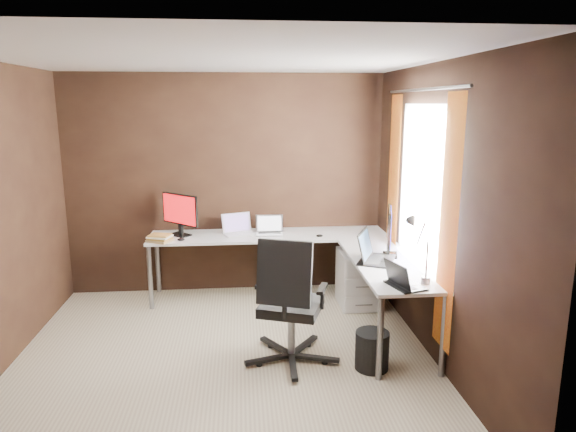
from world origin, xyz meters
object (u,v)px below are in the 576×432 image
object	(u,v)px
laptop_black_small	(402,281)
desk_lamp	(417,241)
book_stack	(160,238)
office_chair	(290,326)
wastebasket	(372,350)
drawer_pedestal	(359,278)
monitor_right	(389,229)
laptop_white	(238,229)
laptop_silver	(270,230)
laptop_black_big	(373,254)
monitor_left	(180,212)

from	to	relation	value
laptop_black_small	desk_lamp	bearing A→B (deg)	-66.79
book_stack	office_chair	xyz separation A→B (m)	(1.26, -1.36, -0.44)
wastebasket	book_stack	bearing A→B (deg)	141.43
drawer_pedestal	wastebasket	bearing A→B (deg)	-98.30
drawer_pedestal	monitor_right	bearing A→B (deg)	-76.18
laptop_black_small	office_chair	xyz separation A→B (m)	(-0.88, 0.23, -0.45)
laptop_white	laptop_black_small	xyz separation A→B (m)	(1.31, -1.84, -0.00)
laptop_black_small	desk_lamp	xyz separation A→B (m)	(0.15, 0.13, 0.29)
laptop_silver	drawer_pedestal	bearing A→B (deg)	-19.09
drawer_pedestal	wastebasket	size ratio (longest dim) A/B	1.86
monitor_right	office_chair	world-z (taller)	monitor_right
monitor_right	office_chair	size ratio (longest dim) A/B	0.48
laptop_white	laptop_silver	distance (m)	0.35
drawer_pedestal	laptop_black_big	distance (m)	0.88
monitor_right	laptop_black_small	distance (m)	0.89
laptop_white	wastebasket	size ratio (longest dim) A/B	1.23
office_chair	wastebasket	distance (m)	0.71
drawer_pedestal	wastebasket	xyz separation A→B (m)	(-0.20, -1.38, -0.14)
monitor_right	wastebasket	xyz separation A→B (m)	(-0.34, -0.80, -0.83)
monitor_left	laptop_black_big	xyz separation A→B (m)	(1.88, -1.12, -0.20)
drawer_pedestal	office_chair	xyz separation A→B (m)	(-0.87, -1.21, 0.03)
wastebasket	office_chair	bearing A→B (deg)	165.55
laptop_black_small	office_chair	world-z (taller)	office_chair
laptop_silver	laptop_black_big	world-z (taller)	laptop_black_big
monitor_left	laptop_silver	xyz separation A→B (m)	(0.99, -0.03, -0.22)
laptop_silver	wastebasket	distance (m)	2.00
monitor_left	office_chair	distance (m)	2.04
laptop_silver	laptop_black_small	xyz separation A→B (m)	(0.96, -1.80, 0.00)
laptop_black_small	office_chair	bearing A→B (deg)	58.63
drawer_pedestal	desk_lamp	distance (m)	1.53
monitor_left	book_stack	world-z (taller)	monitor_left
book_stack	laptop_black_big	bearing A→B (deg)	-22.83
wastebasket	monitor_right	bearing A→B (deg)	66.75
monitor_right	book_stack	xyz separation A→B (m)	(-2.27, 0.73, -0.22)
laptop_white	laptop_black_big	world-z (taller)	laptop_black_big
book_stack	office_chair	bearing A→B (deg)	-47.27
monitor_right	office_chair	bearing A→B (deg)	137.79
monitor_right	laptop_white	distance (m)	1.76
desk_lamp	wastebasket	size ratio (longest dim) A/B	1.69
desk_lamp	wastebasket	world-z (taller)	desk_lamp
laptop_black_big	laptop_black_small	world-z (taller)	laptop_black_big
wastebasket	laptop_silver	bearing A→B (deg)	113.05
monitor_left	wastebasket	distance (m)	2.62
drawer_pedestal	laptop_black_small	bearing A→B (deg)	-89.62
laptop_black_small	laptop_silver	bearing A→B (deg)	10.98
monitor_right	laptop_black_big	bearing A→B (deg)	142.50
monitor_right	laptop_black_small	world-z (taller)	monitor_right
laptop_silver	laptop_black_small	world-z (taller)	laptop_black_small
desk_lamp	wastebasket	xyz separation A→B (m)	(-0.36, -0.07, -0.91)
drawer_pedestal	desk_lamp	xyz separation A→B (m)	(0.16, -1.31, 0.77)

